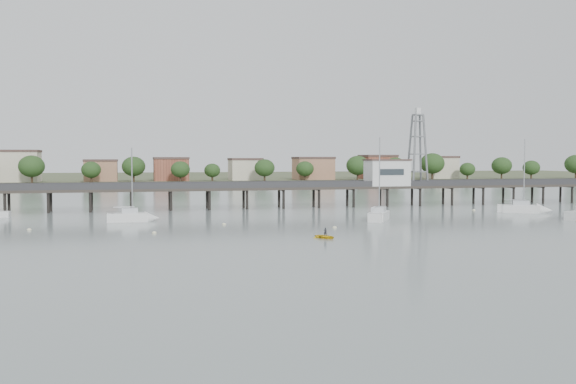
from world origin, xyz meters
The scene contains 11 objects.
ground_plane centered at (0.00, 0.00, 0.00)m, with size 500.00×500.00×0.00m, color gray.
pier centered at (0.00, 60.00, 3.79)m, with size 150.00×5.00×5.50m.
pier_building centered at (25.00, 60.00, 6.67)m, with size 8.40×5.40×5.30m.
lattice_tower centered at (31.50, 60.00, 11.10)m, with size 3.20×3.20×15.50m.
sailboat_c centered at (13.10, 33.88, 0.64)m, with size 6.23×8.14×13.39m.
sailboat_e centered at (43.08, 39.54, 0.64)m, with size 8.23×6.36×13.56m.
sailboat_b centered at (-23.53, 39.47, 0.65)m, with size 6.94×2.10×11.57m.
yellow_dinghy centered at (-1.99, 13.56, 0.00)m, with size 2.07×0.60×2.90m, color yellow.
dinghy_occupant centered at (-1.99, 13.56, 0.00)m, with size 0.37×1.01×0.24m, color black.
mooring_buoys centered at (3.21, 30.17, 0.08)m, with size 89.22×22.76×0.39m.
far_shore centered at (0.36, 239.58, 0.95)m, with size 500.00×170.00×10.40m.
Camera 1 is at (-24.18, -58.69, 9.43)m, focal length 40.00 mm.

